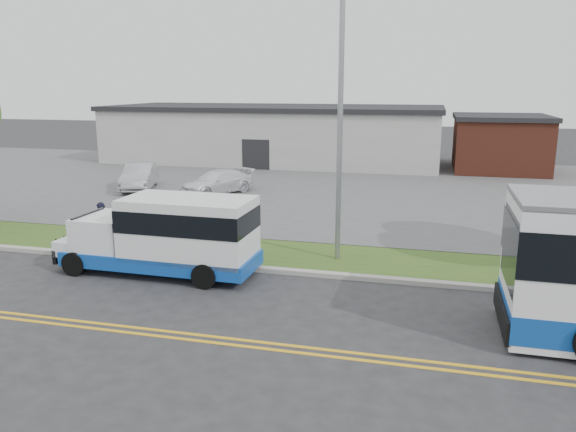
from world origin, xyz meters
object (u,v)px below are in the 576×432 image
(shuttle_bus, at_px, (170,233))
(streetlight_near, at_px, (340,107))
(parked_car_b, at_px, (217,182))
(parked_car_a, at_px, (139,177))
(pedestrian, at_px, (102,225))

(shuttle_bus, bearing_deg, streetlight_near, 28.11)
(parked_car_b, bearing_deg, parked_car_a, -151.24)
(shuttle_bus, height_order, parked_car_a, shuttle_bus)
(streetlight_near, relative_size, parked_car_b, 2.18)
(streetlight_near, relative_size, parked_car_a, 2.15)
(shuttle_bus, relative_size, parked_car_a, 1.49)
(parked_car_a, bearing_deg, parked_car_b, -20.14)
(pedestrian, xyz_separation_m, parked_car_a, (-4.60, 11.08, -0.13))
(pedestrian, relative_size, parked_car_b, 0.40)
(pedestrian, bearing_deg, parked_car_b, -118.90)
(shuttle_bus, distance_m, parked_car_a, 15.17)
(parked_car_a, xyz_separation_m, parked_car_b, (4.74, -0.11, -0.10))
(shuttle_bus, xyz_separation_m, parked_car_a, (-8.15, 12.78, -0.51))
(shuttle_bus, xyz_separation_m, parked_car_b, (-3.41, 12.67, -0.61))
(shuttle_bus, height_order, pedestrian, shuttle_bus)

